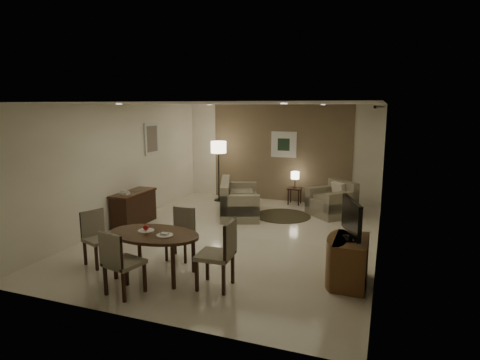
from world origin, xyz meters
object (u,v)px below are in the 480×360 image
at_px(dining_table, 155,254).
at_px(tv_cabinet, 350,261).
at_px(chair_far, 180,234).
at_px(console_desk, 134,208).
at_px(chair_right, 215,254).
at_px(side_table, 295,196).
at_px(sofa, 240,198).
at_px(armchair, 331,199).
at_px(chair_near, 124,262).
at_px(chair_left, 100,239).
at_px(floor_lamp, 219,171).

bearing_deg(dining_table, tv_cabinet, 14.68).
xyz_separation_m(dining_table, chair_far, (0.02, 0.77, 0.09)).
relative_size(console_desk, dining_table, 0.81).
relative_size(chair_right, side_table, 2.26).
relative_size(console_desk, tv_cabinet, 1.33).
xyz_separation_m(chair_far, sofa, (-0.04, 3.14, -0.02)).
xyz_separation_m(console_desk, armchair, (4.10, 2.29, 0.05)).
bearing_deg(chair_near, armchair, -99.35).
bearing_deg(tv_cabinet, side_table, 112.12).
bearing_deg(side_table, dining_table, -100.78).
height_order(tv_cabinet, armchair, armchair).
bearing_deg(chair_far, dining_table, -95.46).
height_order(chair_near, chair_right, chair_right).
relative_size(chair_left, sofa, 0.51).
bearing_deg(chair_right, side_table, 177.36).
bearing_deg(console_desk, armchair, 29.25).
height_order(chair_left, sofa, chair_left).
relative_size(console_desk, armchair, 1.27).
height_order(side_table, floor_lamp, floor_lamp).
xyz_separation_m(dining_table, armchair, (2.13, 4.56, 0.07)).
height_order(sofa, armchair, sofa).
bearing_deg(chair_right, chair_far, -131.67).
bearing_deg(dining_table, floor_lamp, 102.03).
xyz_separation_m(dining_table, floor_lamp, (-1.08, 5.09, 0.50)).
relative_size(chair_near, armchair, 1.01).
relative_size(tv_cabinet, floor_lamp, 0.53).
xyz_separation_m(dining_table, sofa, (-0.02, 3.91, 0.08)).
bearing_deg(chair_left, sofa, 4.54).
relative_size(console_desk, sofa, 0.67).
relative_size(tv_cabinet, chair_left, 0.99).
distance_m(chair_far, floor_lamp, 4.48).
distance_m(armchair, side_table, 1.41).
bearing_deg(chair_far, armchair, 57.15).
distance_m(chair_far, chair_left, 1.33).
bearing_deg(chair_left, armchair, -15.41).
height_order(chair_near, chair_left, chair_near).
height_order(sofa, side_table, sofa).
relative_size(chair_near, sofa, 0.53).
bearing_deg(dining_table, sofa, 90.29).
relative_size(tv_cabinet, chair_right, 0.88).
relative_size(chair_near, chair_left, 1.05).
bearing_deg(floor_lamp, armchair, -9.34).
bearing_deg(chair_near, sofa, -77.23).
distance_m(chair_near, floor_lamp, 5.88).
distance_m(console_desk, floor_lamp, 3.00).
bearing_deg(sofa, dining_table, 159.59).
bearing_deg(chair_right, chair_left, -96.36).
height_order(console_desk, chair_right, chair_right).
distance_m(chair_left, armchair, 5.54).
bearing_deg(floor_lamp, console_desk, -107.38).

